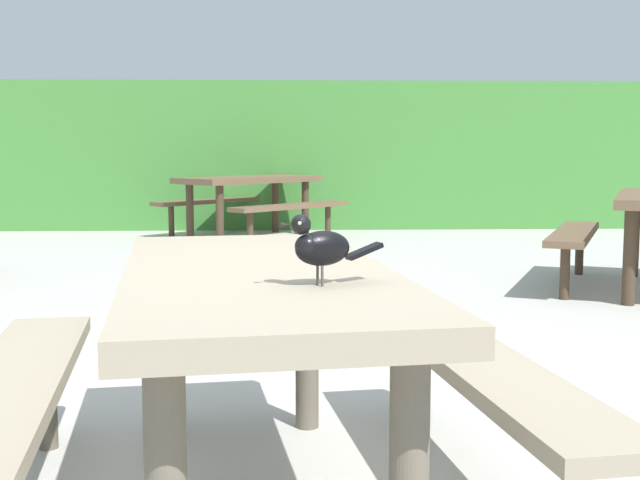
% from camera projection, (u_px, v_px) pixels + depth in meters
% --- Properties ---
extents(hedge_wall, '(28.00, 1.42, 1.96)m').
position_uv_depth(hedge_wall, '(280.00, 155.00, 11.60)').
color(hedge_wall, '#428438').
rests_on(hedge_wall, ground).
extents(picnic_table_foreground, '(1.89, 1.92, 0.74)m').
position_uv_depth(picnic_table_foreground, '(257.00, 328.00, 2.47)').
color(picnic_table_foreground, gray).
rests_on(picnic_table_foreground, ground).
extents(bird_grackle, '(0.27, 0.14, 0.18)m').
position_uv_depth(bird_grackle, '(319.00, 246.00, 2.11)').
color(bird_grackle, black).
rests_on(bird_grackle, picnic_table_foreground).
extents(picnic_table_far_centre, '(2.40, 2.40, 0.74)m').
position_uv_depth(picnic_table_far_centre, '(249.00, 192.00, 10.04)').
color(picnic_table_far_centre, brown).
rests_on(picnic_table_far_centre, ground).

